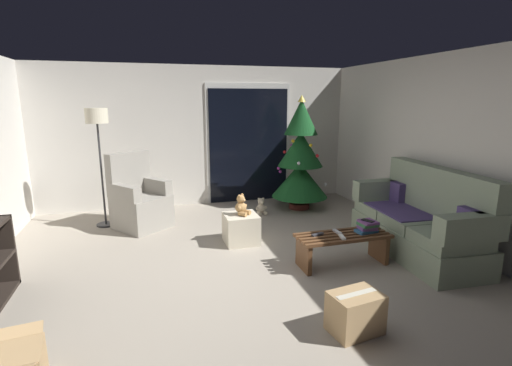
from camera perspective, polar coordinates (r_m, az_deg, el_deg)
The scene contains 19 objects.
ground_plane at distance 4.41m, azimuth -2.52°, elevation -13.09°, with size 7.00×7.00×0.00m, color #9E9384.
wall_back at distance 7.02m, azimuth -8.61°, elevation 6.99°, with size 5.72×0.12×2.50m, color silver.
wall_right at distance 5.45m, azimuth 28.05°, elevation 4.14°, with size 0.12×6.00×2.50m, color silver.
patio_door_frame at distance 7.15m, azimuth -1.11°, elevation 6.01°, with size 1.60×0.02×2.20m, color silver.
patio_door_glass at distance 7.14m, azimuth -1.07°, elevation 5.60°, with size 1.50×0.02×2.10m, color black.
couch at distance 5.20m, azimuth 23.52°, elevation -5.41°, with size 0.89×1.98×1.08m.
coffee_table at distance 4.58m, azimuth 12.94°, elevation -8.99°, with size 1.10×0.40×0.37m.
remote_silver at distance 4.57m, azimuth 12.13°, elevation -7.20°, with size 0.04×0.16×0.02m, color #ADADB2.
remote_graphite at distance 4.44m, azimuth 9.28°, elevation -7.66°, with size 0.04×0.16×0.02m, color #333338.
remote_white at distance 4.42m, azimuth 12.86°, elevation -7.92°, with size 0.04×0.16×0.02m, color silver.
book_stack at distance 4.66m, azimuth 16.43°, elevation -6.28°, with size 0.27×0.22×0.14m.
cell_phone at distance 4.62m, azimuth 16.49°, elevation -5.46°, with size 0.07×0.14×0.01m, color black.
christmas_tree at distance 6.64m, azimuth 6.69°, elevation 3.52°, with size 0.98×0.98×1.98m.
armchair at distance 5.98m, azimuth -17.21°, elevation -2.63°, with size 0.96×0.96×1.13m.
floor_lamp at distance 6.06m, azimuth -22.79°, elevation 7.75°, with size 0.32×0.32×1.78m.
ottoman at distance 5.15m, azimuth -2.28°, elevation -6.88°, with size 0.44×0.44×0.39m, color beige.
teddy_bear_honey at distance 5.05m, azimuth -2.21°, elevation -3.50°, with size 0.21×0.21×0.29m.
teddy_bear_cream_by_tree at distance 6.41m, azimuth 0.79°, elevation -3.67°, with size 0.20×0.19×0.29m.
cardboard_box_taped_mid_floor at distance 3.42m, azimuth 14.74°, elevation -18.39°, with size 0.46×0.36×0.35m.
Camera 1 is at (-0.93, -3.87, 1.90)m, focal length 26.53 mm.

